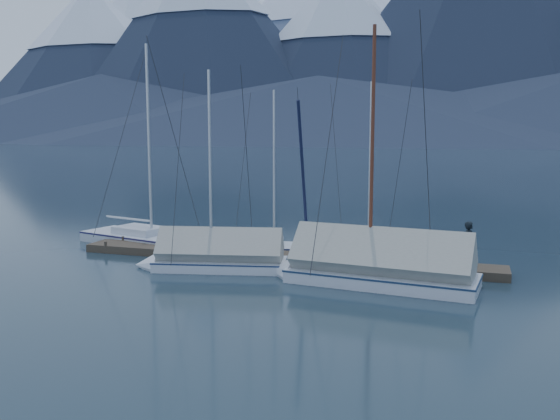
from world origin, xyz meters
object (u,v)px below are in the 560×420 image
Objects in this scene: sailboat_open_left at (160,243)px; sailboat_covered_far at (209,259)px; person at (469,243)px; sailboat_open_mid at (283,250)px; sailboat_covered_near at (365,269)px; sailboat_open_right at (378,249)px.

sailboat_open_left reaches higher than sailboat_covered_far.
sailboat_covered_far is (4.17, -3.55, 0.23)m from sailboat_open_left.
sailboat_open_left is at bearing 83.69° from person.
sailboat_open_mid reaches higher than person.
person is at bearing 36.93° from sailboat_covered_near.
sailboat_covered_far is at bearing -40.40° from sailboat_open_left.
sailboat_covered_near is at bearing -85.78° from sailboat_open_right.
sailboat_covered_near is at bearing -2.06° from sailboat_covered_far.
sailboat_open_right is at bearing 43.19° from sailboat_covered_far.
sailboat_open_right is 5.11m from person.
sailboat_covered_far is 10.12m from person.
sailboat_covered_near is (4.41, -4.09, 0.36)m from sailboat_open_mid.
sailboat_covered_near reaches higher than person.
sailboat_open_left is 6.14× the size of person.
sailboat_covered_far reaches higher than sailboat_open_right.
sailboat_covered_far is at bearing 177.94° from sailboat_covered_near.
sailboat_open_left reaches higher than sailboat_open_mid.
sailboat_open_left is 1.03× the size of sailboat_covered_near.
sailboat_open_mid is 8.12m from person.
sailboat_open_right is 5.75m from sailboat_covered_near.
sailboat_covered_far is (-6.28, 0.23, -0.08)m from sailboat_covered_near.
sailboat_covered_near is at bearing -42.83° from sailboat_open_mid.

